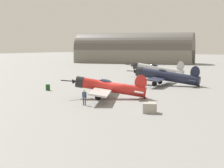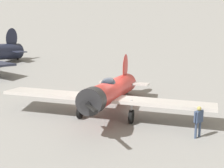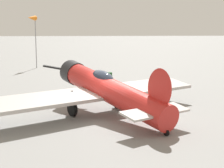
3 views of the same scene
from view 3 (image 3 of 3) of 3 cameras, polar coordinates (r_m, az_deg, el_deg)
The scene contains 4 objects.
ground_plane at distance 18.61m, azimuth -0.00°, elevation -5.48°, with size 400.00×400.00×0.00m, color gray.
airplane_foreground at distance 18.71m, azimuth -0.93°, elevation -0.92°, with size 9.15×11.75×3.06m.
fuel_drum at distance 30.53m, azimuth -0.56°, elevation 1.09°, with size 0.66×0.66×0.87m.
windsock_mast at distance 41.42m, azimuth -12.96°, elevation 10.16°, with size 2.14×1.08×6.14m.
Camera 3 is at (17.93, -1.73, 4.68)m, focal length 55.93 mm.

